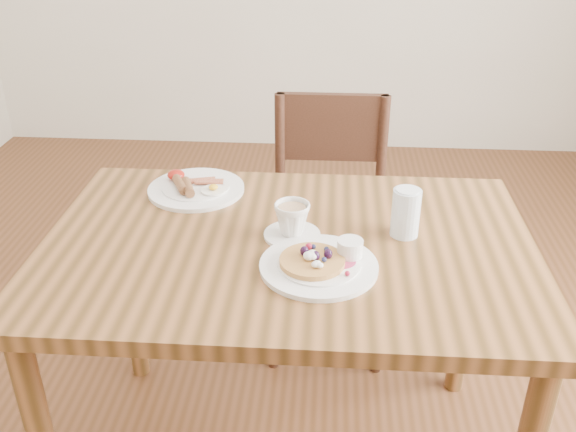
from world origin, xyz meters
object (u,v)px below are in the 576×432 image
at_px(chair_far, 329,213).
at_px(teacup_saucer, 292,222).
at_px(pancake_plate, 321,263).
at_px(dining_table, 288,275).
at_px(breakfast_plate, 195,188).
at_px(water_glass, 406,213).

xyz_separation_m(chair_far, teacup_saucer, (-0.09, -0.61, 0.30)).
distance_m(pancake_plate, teacup_saucer, 0.16).
bearing_deg(teacup_saucer, chair_far, 81.62).
distance_m(dining_table, chair_far, 0.66).
bearing_deg(teacup_saucer, breakfast_plate, 141.14).
distance_m(breakfast_plate, teacup_saucer, 0.37).
bearing_deg(chair_far, water_glass, 107.26).
bearing_deg(teacup_saucer, dining_table, -108.20).
distance_m(chair_far, pancake_plate, 0.80).
relative_size(pancake_plate, water_glass, 2.22).
height_order(chair_far, breakfast_plate, chair_far).
bearing_deg(pancake_plate, dining_table, 126.11).
bearing_deg(breakfast_plate, water_glass, -19.91).
distance_m(dining_table, breakfast_plate, 0.40).
bearing_deg(chair_far, dining_table, 80.81).
distance_m(dining_table, water_glass, 0.33).
height_order(pancake_plate, teacup_saucer, teacup_saucer).
bearing_deg(dining_table, water_glass, 10.76).
relative_size(dining_table, chair_far, 1.36).
bearing_deg(water_glass, breakfast_plate, 160.09).
bearing_deg(breakfast_plate, pancake_plate, -45.61).
bearing_deg(dining_table, chair_far, 81.22).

